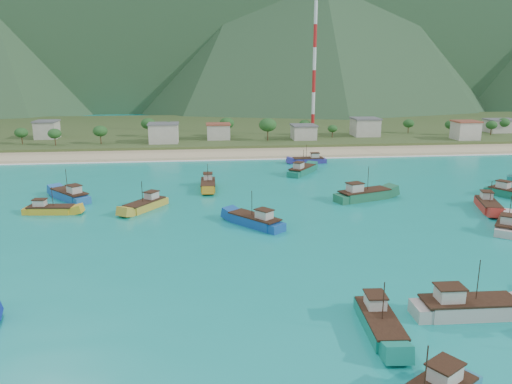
{
  "coord_description": "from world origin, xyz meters",
  "views": [
    {
      "loc": [
        -12.52,
        -76.56,
        27.09
      ],
      "look_at": [
        -2.01,
        18.0,
        3.0
      ],
      "focal_mm": 35.0,
      "sensor_mm": 36.0,
      "label": 1
    }
  ],
  "objects": [
    {
      "name": "boat_23",
      "position": [
        52.71,
        19.15,
        0.75
      ],
      "size": [
        8.08,
        10.81,
        6.3
      ],
      "rotation": [
        0.0,
        0.0,
        3.67
      ],
      "color": "#14664C",
      "rests_on": "ground"
    },
    {
      "name": "boat_20",
      "position": [
        -11.19,
        34.29,
        0.74
      ],
      "size": [
        3.35,
        10.61,
        6.23
      ],
      "rotation": [
        0.0,
        0.0,
        3.12
      ],
      "color": "#BD861D",
      "rests_on": "ground"
    },
    {
      "name": "boat_5",
      "position": [
        38.99,
        -0.99,
        0.72
      ],
      "size": [
        8.85,
        10.07,
        6.15
      ],
      "rotation": [
        0.0,
        0.0,
        5.62
      ],
      "color": "#B7AEA5",
      "rests_on": "ground"
    },
    {
      "name": "boat_16",
      "position": [
        18.13,
        62.0,
        0.65
      ],
      "size": [
        9.79,
        3.07,
        5.75
      ],
      "rotation": [
        0.0,
        0.0,
        1.59
      ],
      "color": "navy",
      "rests_on": "ground"
    },
    {
      "name": "boat_2",
      "position": [
        20.81,
        20.7,
        0.96
      ],
      "size": [
        13.09,
        7.71,
        7.43
      ],
      "rotation": [
        0.0,
        0.0,
        5.05
      ],
      "color": "#1E6644",
      "rests_on": "ground"
    },
    {
      "name": "ground",
      "position": [
        0.0,
        0.0,
        0.0
      ],
      "size": [
        600.0,
        600.0,
        0.0
      ],
      "primitive_type": "plane",
      "color": "#0B747F",
      "rests_on": "ground"
    },
    {
      "name": "vegetation",
      "position": [
        11.21,
        103.39,
        5.08
      ],
      "size": [
        278.92,
        25.2,
        9.33
      ],
      "color": "#235623",
      "rests_on": "ground"
    },
    {
      "name": "land",
      "position": [
        0.0,
        140.0,
        0.0
      ],
      "size": [
        400.0,
        110.0,
        2.4
      ],
      "primitive_type": "cube",
      "color": "#385123",
      "rests_on": "ground"
    },
    {
      "name": "surf_line",
      "position": [
        0.0,
        69.5,
        0.0
      ],
      "size": [
        400.0,
        2.5,
        0.08
      ],
      "primitive_type": "cube",
      "color": "white",
      "rests_on": "ground"
    },
    {
      "name": "boat_8",
      "position": [
        -23.57,
        18.66,
        0.72
      ],
      "size": [
        8.37,
        10.29,
        6.13
      ],
      "rotation": [
        0.0,
        0.0,
        2.54
      ],
      "color": "gold",
      "rests_on": "ground"
    },
    {
      "name": "boat_1",
      "position": [
        16.44,
        -28.84,
        0.89
      ],
      "size": [
        12.02,
        3.91,
        7.04
      ],
      "rotation": [
        0.0,
        0.0,
        4.68
      ],
      "color": "#B0A7A0",
      "rests_on": "ground"
    },
    {
      "name": "beach",
      "position": [
        0.0,
        79.0,
        0.0
      ],
      "size": [
        400.0,
        18.0,
        1.2
      ],
      "primitive_type": "cube",
      "color": "beige",
      "rests_on": "ground"
    },
    {
      "name": "boat_21",
      "position": [
        42.59,
        11.0,
        0.74
      ],
      "size": [
        6.17,
        11.01,
        6.24
      ],
      "rotation": [
        0.0,
        0.0,
        2.83
      ],
      "color": "red",
      "rests_on": "ground"
    },
    {
      "name": "radio_tower",
      "position": [
        29.47,
        108.0,
        25.63
      ],
      "size": [
        1.2,
        1.2,
        48.07
      ],
      "color": "red",
      "rests_on": "ground"
    },
    {
      "name": "boat_19",
      "position": [
        -39.96,
        27.48,
        0.84
      ],
      "size": [
        10.03,
        10.91,
        6.77
      ],
      "rotation": [
        0.0,
        0.0,
        0.71
      ],
      "color": "#205DA6",
      "rests_on": "ground"
    },
    {
      "name": "boat_15",
      "position": [
        -41.3,
        17.64,
        0.61
      ],
      "size": [
        9.62,
        3.73,
        5.54
      ],
      "rotation": [
        0.0,
        0.0,
        4.61
      ],
      "color": "gold",
      "rests_on": "ground"
    },
    {
      "name": "boat_24",
      "position": [
        13.21,
        47.58,
        0.8
      ],
      "size": [
        9.19,
        10.97,
        6.59
      ],
      "rotation": [
        0.0,
        0.0,
        5.66
      ],
      "color": "#146A51",
      "rests_on": "ground"
    },
    {
      "name": "village",
      "position": [
        13.51,
        100.79,
        4.45
      ],
      "size": [
        205.41,
        26.68,
        6.29
      ],
      "color": "beige",
      "rests_on": "ground"
    },
    {
      "name": "boat_3",
      "position": [
        -3.46,
        5.78,
        0.81
      ],
      "size": [
        9.73,
        10.64,
        6.59
      ],
      "rotation": [
        0.0,
        0.0,
        0.7
      ],
      "color": "#144996",
      "rests_on": "ground"
    },
    {
      "name": "boat_13",
      "position": [
        5.65,
        -30.82,
        0.75
      ],
      "size": [
        3.88,
        10.79,
        6.26
      ],
      "rotation": [
        0.0,
        0.0,
        3.07
      ],
      "color": "#127E69",
      "rests_on": "ground"
    }
  ]
}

